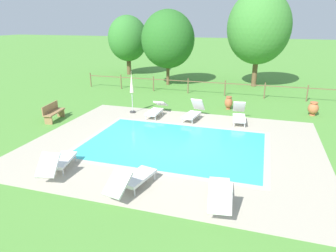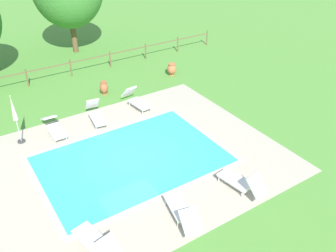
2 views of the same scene
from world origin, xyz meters
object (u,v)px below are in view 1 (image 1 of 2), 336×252
object	(u,v)px
wooden_bench_lawn_side	(53,112)
tree_centre	(259,28)
sun_lounger_north_mid	(132,179)
sun_lounger_north_far	(156,109)
sun_lounger_south_mid	(58,162)
tree_west_mid	(168,39)
sun_lounger_south_near_corner	(193,112)
sun_lounger_north_near_steps	(239,115)
sun_lounger_north_end	(220,192)
tree_far_west	(128,39)
terracotta_urn_near_fence	(229,102)
terracotta_urn_by_tree	(313,108)
patio_umbrella_closed_row_west	(132,87)

from	to	relation	value
wooden_bench_lawn_side	tree_centre	distance (m)	15.60
sun_lounger_north_mid	sun_lounger_north_far	xyz separation A→B (m)	(-1.84, 7.36, -0.02)
sun_lounger_south_mid	tree_west_mid	xyz separation A→B (m)	(-0.89, 15.21, 3.09)
sun_lounger_south_near_corner	sun_lounger_south_mid	xyz separation A→B (m)	(-3.04, -7.01, -0.01)
tree_west_mid	tree_centre	bearing A→B (deg)	11.87
sun_lounger_north_near_steps	sun_lounger_north_end	bearing A→B (deg)	-89.04
tree_far_west	tree_west_mid	size ratio (longest dim) A/B	0.94
terracotta_urn_near_fence	sun_lounger_north_end	bearing A→B (deg)	-84.71
wooden_bench_lawn_side	terracotta_urn_near_fence	bearing A→B (deg)	29.73
terracotta_urn_by_tree	tree_west_mid	size ratio (longest dim) A/B	0.13
sun_lounger_north_end	wooden_bench_lawn_side	bearing A→B (deg)	151.18
sun_lounger_north_far	sun_lounger_south_near_corner	size ratio (longest dim) A/B	1.08
sun_lounger_north_end	tree_centre	xyz separation A→B (m)	(0.19, 16.92, 3.94)
sun_lounger_south_mid	terracotta_urn_near_fence	size ratio (longest dim) A/B	2.72
sun_lounger_north_near_steps	sun_lounger_south_near_corner	size ratio (longest dim) A/B	1.01
tree_centre	wooden_bench_lawn_side	bearing A→B (deg)	-128.30
sun_lounger_north_near_steps	sun_lounger_south_mid	distance (m)	8.98
sun_lounger_north_mid	terracotta_urn_by_tree	bearing A→B (deg)	58.11
terracotta_urn_near_fence	tree_far_west	world-z (taller)	tree_far_west
sun_lounger_north_near_steps	terracotta_urn_near_fence	xyz separation A→B (m)	(-0.78, 2.22, 0.01)
sun_lounger_south_near_corner	tree_west_mid	world-z (taller)	tree_west_mid
sun_lounger_south_near_corner	tree_centre	size ratio (longest dim) A/B	0.28
sun_lounger_north_end	terracotta_urn_by_tree	bearing A→B (deg)	70.23
sun_lounger_south_mid	patio_umbrella_closed_row_west	bearing A→B (deg)	93.43
sun_lounger_south_mid	tree_west_mid	world-z (taller)	tree_west_mid
tree_west_mid	tree_centre	world-z (taller)	tree_centre
sun_lounger_south_near_corner	terracotta_urn_near_fence	xyz separation A→B (m)	(1.50, 2.43, 0.01)
sun_lounger_north_end	sun_lounger_north_near_steps	bearing A→B (deg)	90.96
sun_lounger_south_near_corner	tree_far_west	xyz separation A→B (m)	(-8.86, 11.72, 2.87)
sun_lounger_north_end	sun_lounger_south_mid	bearing A→B (deg)	176.48
patio_umbrella_closed_row_west	terracotta_urn_by_tree	size ratio (longest dim) A/B	3.05
sun_lounger_north_far	tree_west_mid	size ratio (longest dim) A/B	0.37
tree_far_west	tree_centre	xyz separation A→B (m)	(11.45, -2.15, 1.07)
sun_lounger_south_near_corner	wooden_bench_lawn_side	bearing A→B (deg)	-161.28
sun_lounger_north_near_steps	terracotta_urn_near_fence	size ratio (longest dim) A/B	2.60
sun_lounger_north_far	sun_lounger_north_mid	bearing A→B (deg)	-75.97
sun_lounger_south_near_corner	patio_umbrella_closed_row_west	distance (m)	3.63
terracotta_urn_near_fence	sun_lounger_north_far	bearing A→B (deg)	-145.62
sun_lounger_north_mid	tree_west_mid	distance (m)	16.28
patio_umbrella_closed_row_west	wooden_bench_lawn_side	distance (m)	4.23
terracotta_urn_near_fence	sun_lounger_south_mid	bearing A→B (deg)	-115.71
sun_lounger_north_mid	sun_lounger_north_near_steps	bearing A→B (deg)	71.88
tree_centre	sun_lounger_south_near_corner	bearing A→B (deg)	-105.19
sun_lounger_north_near_steps	sun_lounger_north_far	size ratio (longest dim) A/B	0.94
sun_lounger_north_near_steps	terracotta_urn_by_tree	world-z (taller)	sun_lounger_north_near_steps
patio_umbrella_closed_row_west	terracotta_urn_by_tree	xyz separation A→B (m)	(9.44, 2.38, -1.03)
sun_lounger_north_far	tree_centre	distance (m)	11.34
tree_centre	sun_lounger_north_mid	bearing A→B (deg)	-99.37
sun_lounger_south_near_corner	tree_centre	xyz separation A→B (m)	(2.60, 9.57, 3.94)
sun_lounger_north_near_steps	tree_centre	world-z (taller)	tree_centre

